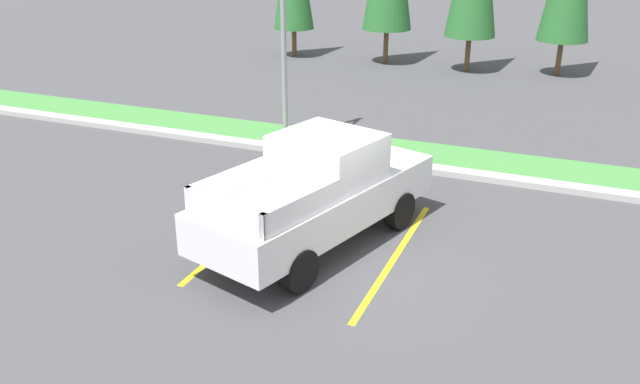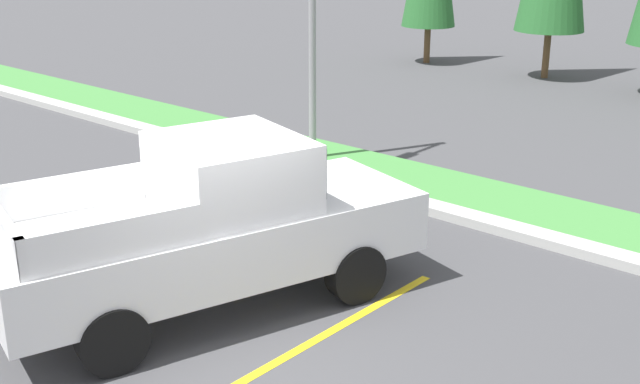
# 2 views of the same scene
# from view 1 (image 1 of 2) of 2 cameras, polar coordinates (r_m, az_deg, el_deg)

# --- Properties ---
(ground_plane) EXTENTS (120.00, 120.00, 0.00)m
(ground_plane) POSITION_cam_1_polar(r_m,az_deg,el_deg) (12.52, 1.25, -5.60)
(ground_plane) COLOR #424244
(parking_line_near) EXTENTS (0.12, 4.80, 0.01)m
(parking_line_near) POSITION_cam_1_polar(r_m,az_deg,el_deg) (13.69, -6.23, -3.11)
(parking_line_near) COLOR yellow
(parking_line_near) RESTS_ON ground
(parking_line_far) EXTENTS (0.12, 4.80, 0.01)m
(parking_line_far) POSITION_cam_1_polar(r_m,az_deg,el_deg) (12.64, 6.32, -5.44)
(parking_line_far) COLOR yellow
(parking_line_far) RESTS_ON ground
(curb_strip) EXTENTS (56.00, 0.40, 0.15)m
(curb_strip) POSITION_cam_1_polar(r_m,az_deg,el_deg) (16.85, 7.39, 2.19)
(curb_strip) COLOR #B2B2AD
(curb_strip) RESTS_ON ground
(grass_median) EXTENTS (56.00, 1.80, 0.06)m
(grass_median) POSITION_cam_1_polar(r_m,az_deg,el_deg) (17.87, 8.32, 3.21)
(grass_median) COLOR #42843D
(grass_median) RESTS_ON ground
(pickup_truck_main) EXTENTS (3.30, 5.54, 2.10)m
(pickup_truck_main) POSITION_cam_1_polar(r_m,az_deg,el_deg) (12.68, -0.08, -0.00)
(pickup_truck_main) COLOR black
(pickup_truck_main) RESTS_ON ground
(street_light) EXTENTS (0.24, 1.49, 6.31)m
(street_light) POSITION_cam_1_polar(r_m,az_deg,el_deg) (17.90, -3.37, 15.53)
(street_light) COLOR gray
(street_light) RESTS_ON ground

